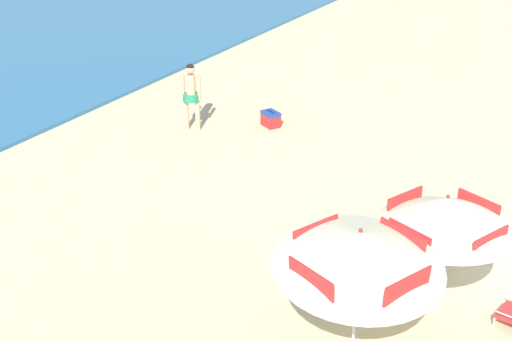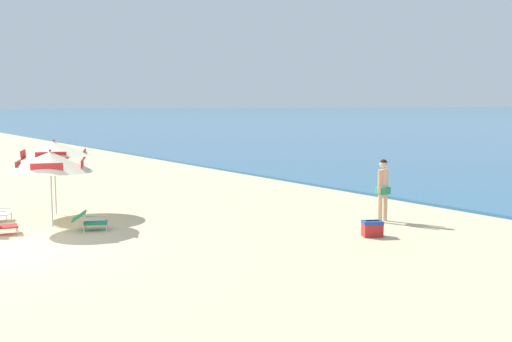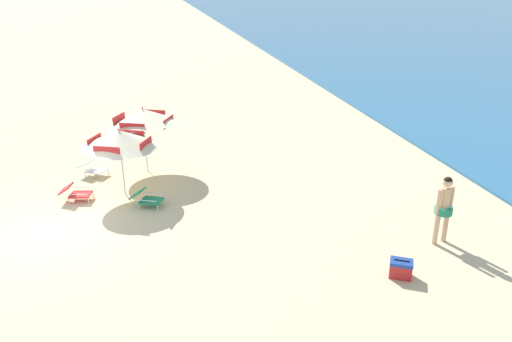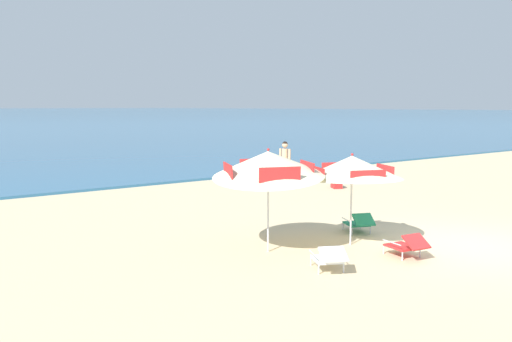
% 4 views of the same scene
% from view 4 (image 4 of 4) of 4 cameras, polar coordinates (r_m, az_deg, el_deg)
% --- Properties ---
extents(ground_plane, '(800.00, 800.00, 0.00)m').
position_cam_4_polar(ground_plane, '(13.17, 21.83, -7.44)').
color(ground_plane, '#D1BA8E').
extents(beach_umbrella_striped_main, '(3.10, 3.10, 2.11)m').
position_cam_4_polar(beach_umbrella_striped_main, '(12.18, 10.25, 0.40)').
color(beach_umbrella_striped_main, silver).
rests_on(beach_umbrella_striped_main, ground).
extents(beach_umbrella_striped_second, '(3.47, 3.47, 2.35)m').
position_cam_4_polar(beach_umbrella_striped_second, '(11.39, 1.32, 0.77)').
color(beach_umbrella_striped_second, silver).
rests_on(beach_umbrella_striped_second, ground).
extents(lounge_chair_under_umbrella, '(0.84, 1.03, 0.53)m').
position_cam_4_polar(lounge_chair_under_umbrella, '(13.62, 10.98, -5.43)').
color(lounge_chair_under_umbrella, '#1E7F56').
rests_on(lounge_chair_under_umbrella, ground).
extents(lounge_chair_beside_umbrella, '(0.87, 1.02, 0.52)m').
position_cam_4_polar(lounge_chair_beside_umbrella, '(10.44, 7.84, -9.18)').
color(lounge_chair_beside_umbrella, white).
rests_on(lounge_chair_beside_umbrella, ground).
extents(lounge_chair_facing_sea, '(0.67, 0.97, 0.53)m').
position_cam_4_polar(lounge_chair_facing_sea, '(11.70, 15.86, -7.62)').
color(lounge_chair_facing_sea, red).
rests_on(lounge_chair_facing_sea, ground).
extents(person_standing_near_shore, '(0.44, 0.51, 1.78)m').
position_cam_4_polar(person_standing_near_shore, '(21.15, 3.11, 1.17)').
color(person_standing_near_shore, '#D8A87F').
rests_on(person_standing_near_shore, ground).
extents(cooler_box, '(0.54, 0.60, 0.43)m').
position_cam_4_polar(cooler_box, '(20.85, 8.63, -1.27)').
color(cooler_box, red).
rests_on(cooler_box, ground).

